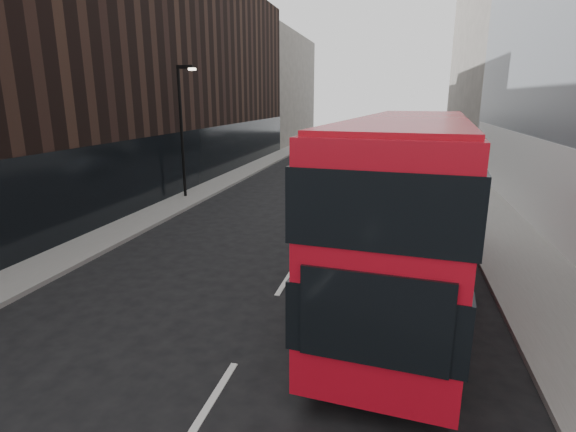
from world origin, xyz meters
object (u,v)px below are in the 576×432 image
Objects in this scene: car_b at (354,176)px; car_c at (404,165)px; red_bus at (407,199)px; car_a at (381,226)px; street_lamp at (183,123)px; grey_bus at (392,134)px.

car_c reaches higher than car_b.
red_bus is 4.58m from car_a.
red_bus is (11.68, -10.06, -1.41)m from street_lamp.
street_lamp is 1.36× the size of car_c.
car_a reaches higher than car_c.
street_lamp is 1.52× the size of car_a.
street_lamp is 0.56× the size of grey_bus.
car_c is at bearing 42.68° from street_lamp.
grey_bus is at bearing 78.80° from car_b.
car_a is 17.04m from car_c.
red_bus is 1.00× the size of grey_bus.
street_lamp is 15.48m from red_bus.
red_bus reaches higher than grey_bus.
grey_bus is 2.95× the size of car_b.
street_lamp is at bearing 154.60° from car_a.
car_a is at bearing 106.15° from red_bus.
car_c is at bearing 94.69° from red_bus.
street_lamp reaches higher than car_a.
car_a is 0.90× the size of car_c.
red_bus is 32.40m from grey_bus.
car_a is (-0.77, 4.06, -1.98)m from red_bus.
grey_bus reaches higher than car_c.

